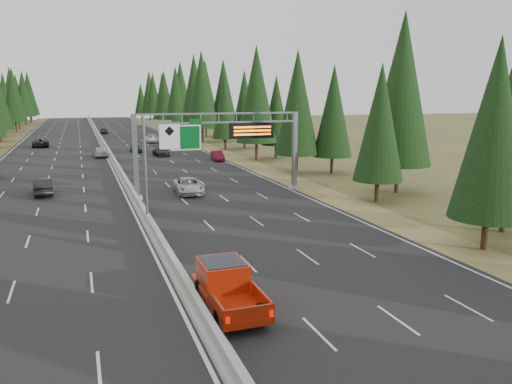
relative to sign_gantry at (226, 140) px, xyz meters
The scene contains 16 objects.
road 46.29m from the sign_gantry, 101.18° to the left, with size 32.00×260.00×0.08m, color black.
shoulder_right 46.28m from the sign_gantry, 78.86° to the left, with size 3.60×260.00×0.06m, color olive.
median_barrier 46.25m from the sign_gantry, 101.18° to the left, with size 0.70×260.00×0.85m.
sign_gantry is the anchor object (origin of this frame).
hov_sign_pole 12.96m from the sign_gantry, 130.04° to the right, with size 2.80×0.50×8.00m.
tree_row_right 40.86m from the sign_gantry, 71.13° to the left, with size 12.19×239.48×18.99m.
silver_minivan 5.77m from the sign_gantry, 162.76° to the left, with size 2.51×5.44×1.51m, color #B6B7BB.
red_pickup 26.75m from the sign_gantry, 106.30° to the right, with size 2.14×5.98×1.95m.
car_ahead_green 39.37m from the sign_gantry, 96.55° to the left, with size 1.58×3.93×1.34m, color #135622.
car_ahead_dkred 24.90m from the sign_gantry, 76.82° to the left, with size 1.47×4.21×1.39m, color #4E0B18.
car_ahead_dkgrey 32.71m from the sign_gantry, 92.31° to the left, with size 1.98×4.87×1.41m, color black.
car_ahead_white 55.53m from the sign_gantry, 89.37° to the left, with size 2.54×5.51×1.53m, color white.
car_ahead_far 82.15m from the sign_gantry, 95.19° to the left, with size 1.70×4.22×1.44m, color black.
car_onc_near 18.23m from the sign_gantry, 162.87° to the left, with size 1.68×4.80×1.58m, color black.
car_onc_white 35.87m from the sign_gantry, 107.01° to the left, with size 1.89×4.69×1.60m, color #B2B2B2.
car_onc_far 57.25m from the sign_gantry, 110.47° to the left, with size 2.73×5.91×1.64m, color black.
Camera 1 is at (-4.39, -11.25, 9.58)m, focal length 35.00 mm.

